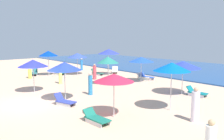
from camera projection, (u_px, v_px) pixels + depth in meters
ground_plane at (24, 105)px, 14.13m from camera, size 60.00×60.00×0.00m
ocean at (203, 70)px, 28.64m from camera, size 60.00×15.84×0.12m
umbrella_0 at (114, 78)px, 11.64m from camera, size 2.04×2.04×2.27m
lounge_chair_0_0 at (96, 118)px, 11.09m from camera, size 1.48×0.67×0.59m
umbrella_1 at (64, 66)px, 14.76m from camera, size 2.19×2.19×2.52m
lounge_chair_1_0 at (65, 101)px, 13.96m from camera, size 1.45×0.93×0.70m
umbrella_2 at (172, 67)px, 12.72m from camera, size 2.05×2.05×2.70m
umbrella_3 at (33, 63)px, 17.04m from camera, size 2.15×2.15×2.45m
umbrella_4 at (183, 65)px, 16.40m from camera, size 2.47×2.47×2.40m
lounge_chair_4_0 at (196, 93)px, 16.15m from camera, size 1.39×0.64×0.65m
umbrella_5 at (77, 55)px, 25.08m from camera, size 2.17×2.17×2.37m
umbrella_6 at (108, 60)px, 19.83m from camera, size 1.88×1.88×2.43m
umbrella_7 at (141, 60)px, 21.04m from camera, size 2.27×2.27×2.28m
lounge_chair_7_0 at (143, 77)px, 22.36m from camera, size 1.46×0.75×0.62m
lounge_chair_7_1 at (147, 77)px, 22.35m from camera, size 1.43×0.86×0.69m
umbrella_8 at (48, 53)px, 24.52m from camera, size 2.02×2.02×2.64m
lounge_chair_8_0 at (59, 73)px, 25.44m from camera, size 1.58×0.75×0.62m
lounge_chair_8_1 at (35, 73)px, 25.02m from camera, size 1.57×1.17×0.75m
umbrella_9 at (109, 51)px, 24.79m from camera, size 2.34×2.34×2.82m
lounge_chair_9_0 at (97, 73)px, 25.20m from camera, size 1.53×0.76×0.66m
lounge_chair_9_1 at (115, 71)px, 26.58m from camera, size 1.45×1.41×0.70m
beachgoer_0 at (30, 71)px, 23.00m from camera, size 0.43×0.43×1.60m
beachgoer_1 at (60, 75)px, 20.31m from camera, size 0.34×0.34×1.70m
beachgoer_2 at (82, 64)px, 28.71m from camera, size 0.41×0.41×1.54m
beachgoer_3 at (95, 72)px, 22.52m from camera, size 0.41×0.41×1.52m
beachgoer_4 at (195, 106)px, 11.20m from camera, size 0.45×0.45×1.71m
beachgoer_6 at (90, 84)px, 16.43m from camera, size 0.33×0.33×1.62m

